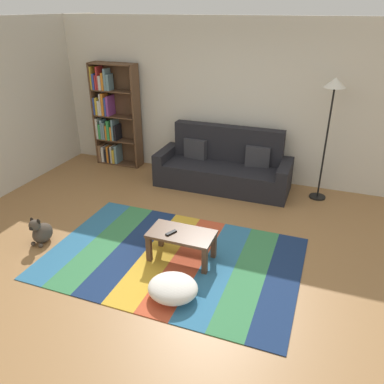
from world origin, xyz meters
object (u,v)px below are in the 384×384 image
object	(u,v)px
couch	(224,167)
tv_remote	(171,233)
pouf	(173,288)
coffee_table	(181,238)
standing_lamp	(333,100)
dog	(41,232)
bookshelf	(112,118)

from	to	relation	value
couch	tv_remote	bearing A→B (deg)	-89.27
couch	tv_remote	world-z (taller)	couch
couch	pouf	world-z (taller)	couch
coffee_table	standing_lamp	xyz separation A→B (m)	(1.45, 2.36, 1.29)
couch	standing_lamp	size ratio (longest dim) A/B	1.18
pouf	coffee_table	bearing A→B (deg)	104.17
coffee_table	dog	distance (m)	1.90
standing_lamp	tv_remote	bearing A→B (deg)	-122.79
bookshelf	pouf	world-z (taller)	bookshelf
bookshelf	coffee_table	size ratio (longest dim) A/B	2.41
bookshelf	pouf	bearing A→B (deg)	-50.93
couch	coffee_table	bearing A→B (deg)	-86.51
bookshelf	coffee_table	bearing A→B (deg)	-46.20
tv_remote	pouf	bearing A→B (deg)	-39.25
bookshelf	tv_remote	bearing A→B (deg)	-48.12
dog	tv_remote	size ratio (longest dim) A/B	2.65
couch	bookshelf	xyz separation A→B (m)	(-2.31, 0.28, 0.57)
couch	tv_remote	distance (m)	2.33
bookshelf	standing_lamp	bearing A→B (deg)	-2.94
couch	pouf	xyz separation A→B (m)	(0.31, -2.95, -0.22)
dog	standing_lamp	size ratio (longest dim) A/B	0.21
coffee_table	bookshelf	bearing A→B (deg)	133.80
dog	pouf	bearing A→B (deg)	-10.41
coffee_table	standing_lamp	world-z (taller)	standing_lamp
dog	standing_lamp	world-z (taller)	standing_lamp
tv_remote	standing_lamp	bearing A→B (deg)	83.60
pouf	tv_remote	distance (m)	0.73
bookshelf	dog	distance (m)	3.01
couch	bookshelf	bearing A→B (deg)	173.05
pouf	tv_remote	bearing A→B (deg)	114.37
tv_remote	couch	bearing A→B (deg)	117.12
bookshelf	couch	bearing A→B (deg)	-6.95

